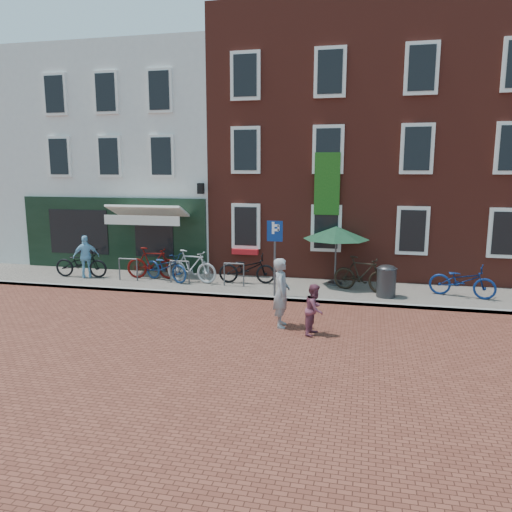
% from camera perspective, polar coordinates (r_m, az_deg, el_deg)
% --- Properties ---
extents(ground, '(80.00, 80.00, 0.00)m').
position_cam_1_polar(ground, '(16.25, -5.39, -4.72)').
color(ground, brown).
extents(sidewalk, '(24.00, 3.00, 0.10)m').
position_cam_1_polar(sidewalk, '(17.37, -0.71, -3.52)').
color(sidewalk, slate).
rests_on(sidewalk, ground).
extents(building_stucco, '(8.00, 8.00, 9.00)m').
position_cam_1_polar(building_stucco, '(24.06, -11.83, 10.77)').
color(building_stucco, silver).
rests_on(building_stucco, ground).
extents(building_brick_mid, '(6.00, 8.00, 10.00)m').
position_cam_1_polar(building_brick_mid, '(22.12, 5.26, 12.31)').
color(building_brick_mid, maroon).
rests_on(building_brick_mid, ground).
extents(building_brick_right, '(6.00, 8.00, 10.00)m').
position_cam_1_polar(building_brick_right, '(22.14, 21.18, 11.68)').
color(building_brick_right, maroon).
rests_on(building_brick_right, ground).
extents(filler_left, '(7.00, 8.00, 9.00)m').
position_cam_1_polar(filler_left, '(28.01, -26.14, 9.85)').
color(filler_left, silver).
rests_on(filler_left, ground).
extents(litter_bin, '(0.60, 0.60, 1.11)m').
position_cam_1_polar(litter_bin, '(16.21, 14.87, -2.62)').
color(litter_bin, '#353437').
rests_on(litter_bin, sidewalk).
extents(parking_sign, '(0.50, 0.08, 2.43)m').
position_cam_1_polar(parking_sign, '(15.60, 2.19, 1.34)').
color(parking_sign, '#4C4C4F').
rests_on(parking_sign, sidewalk).
extents(parasol, '(2.31, 2.31, 2.17)m').
position_cam_1_polar(parasol, '(17.31, 9.28, 2.95)').
color(parasol, '#4C4C4F').
rests_on(parasol, sidewalk).
extents(woman, '(0.53, 0.73, 1.84)m').
position_cam_1_polar(woman, '(13.03, 2.97, -4.26)').
color(woman, gray).
rests_on(woman, ground).
extents(boy, '(0.62, 0.73, 1.31)m').
position_cam_1_polar(boy, '(12.56, 6.80, -6.15)').
color(boy, brown).
rests_on(boy, ground).
extents(cafe_person, '(0.99, 0.83, 1.59)m').
position_cam_1_polar(cafe_person, '(19.47, -19.07, -0.05)').
color(cafe_person, '#8AC7E7').
rests_on(cafe_person, sidewalk).
extents(bicycle_0, '(2.07, 0.88, 1.06)m').
position_cam_1_polar(bicycle_0, '(19.63, -19.59, -0.79)').
color(bicycle_0, black).
rests_on(bicycle_0, sidewalk).
extents(bicycle_1, '(2.01, 0.77, 1.17)m').
position_cam_1_polar(bicycle_1, '(18.62, -11.89, -0.81)').
color(bicycle_1, '#570B07').
rests_on(bicycle_1, sidewalk).
extents(bicycle_2, '(2.13, 1.41, 1.06)m').
position_cam_1_polar(bicycle_2, '(18.16, -10.38, -1.21)').
color(bicycle_2, navy).
rests_on(bicycle_2, sidewalk).
extents(bicycle_3, '(2.01, 0.80, 1.17)m').
position_cam_1_polar(bicycle_3, '(17.77, -7.49, -1.19)').
color(bicycle_3, '#A09FA2').
rests_on(bicycle_3, sidewalk).
extents(bicycle_4, '(2.09, 0.96, 1.06)m').
position_cam_1_polar(bicycle_4, '(17.52, -1.04, -1.46)').
color(bicycle_4, black).
rests_on(bicycle_4, sidewalk).
extents(bicycle_5, '(2.03, 1.10, 1.17)m').
position_cam_1_polar(bicycle_5, '(16.72, 12.17, -2.06)').
color(bicycle_5, black).
rests_on(bicycle_5, sidewalk).
extents(bicycle_6, '(2.13, 1.23, 1.06)m').
position_cam_1_polar(bicycle_6, '(16.98, 22.77, -2.65)').
color(bicycle_6, navy).
rests_on(bicycle_6, sidewalk).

